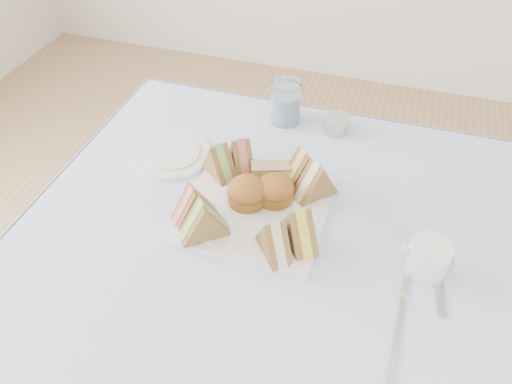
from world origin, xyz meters
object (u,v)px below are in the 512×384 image
(water_glass, at_px, (286,102))
(creamer_jug, at_px, (428,258))
(serving_plate, at_px, (256,207))
(table, at_px, (265,351))

(water_glass, distance_m, creamer_jug, 0.53)
(serving_plate, bearing_deg, water_glass, 95.21)
(serving_plate, xyz_separation_m, water_glass, (-0.03, 0.33, 0.05))
(table, bearing_deg, serving_plate, 118.76)
(creamer_jug, bearing_deg, serving_plate, 164.37)
(serving_plate, relative_size, water_glass, 2.64)
(table, distance_m, water_glass, 0.61)
(water_glass, bearing_deg, table, -79.25)
(creamer_jug, bearing_deg, water_glass, 127.45)
(table, distance_m, serving_plate, 0.40)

